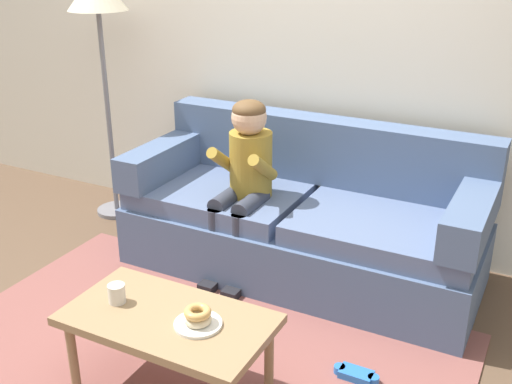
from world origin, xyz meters
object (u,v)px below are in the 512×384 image
object	(u,v)px
couch	(304,221)
person_child	(245,173)
toy_controller	(356,375)
mug	(117,293)
floor_lamp	(98,9)
donut	(198,319)
coffee_table	(168,325)

from	to	relation	value
couch	person_child	size ratio (longest dim) A/B	1.97
person_child	toy_controller	distance (m)	1.35
mug	floor_lamp	world-z (taller)	floor_lamp
mug	floor_lamp	distance (m)	2.24
couch	floor_lamp	world-z (taller)	floor_lamp
donut	mug	xyz separation A→B (m)	(-0.43, -0.01, 0.01)
mug	floor_lamp	xyz separation A→B (m)	(-1.28, 1.52, 1.05)
coffee_table	floor_lamp	xyz separation A→B (m)	(-1.55, 1.50, 1.14)
person_child	donut	bearing A→B (deg)	-71.24
couch	person_child	bearing A→B (deg)	-146.69
coffee_table	person_child	distance (m)	1.22
couch	toy_controller	world-z (taller)	couch
coffee_table	floor_lamp	world-z (taller)	floor_lamp
couch	person_child	distance (m)	0.50
person_child	toy_controller	xyz separation A→B (m)	(0.97, -0.68, -0.65)
toy_controller	person_child	bearing A→B (deg)	170.87
couch	floor_lamp	bearing A→B (deg)	175.04
couch	toy_controller	xyz separation A→B (m)	(0.66, -0.88, -0.31)
donut	mug	world-z (taller)	mug
mug	toy_controller	distance (m)	1.20
toy_controller	couch	bearing A→B (deg)	152.55
mug	couch	bearing A→B (deg)	75.86
floor_lamp	couch	bearing A→B (deg)	-4.96
couch	toy_controller	bearing A→B (deg)	-53.27
coffee_table	toy_controller	size ratio (longest dim) A/B	4.12
coffee_table	mug	xyz separation A→B (m)	(-0.27, -0.01, 0.09)
floor_lamp	mug	bearing A→B (deg)	-49.85
donut	toy_controller	bearing A→B (deg)	39.82
donut	floor_lamp	xyz separation A→B (m)	(-1.71, 1.50, 1.06)
couch	coffee_table	bearing A→B (deg)	-93.20
toy_controller	mug	bearing A→B (deg)	-128.02
couch	mug	distance (m)	1.42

